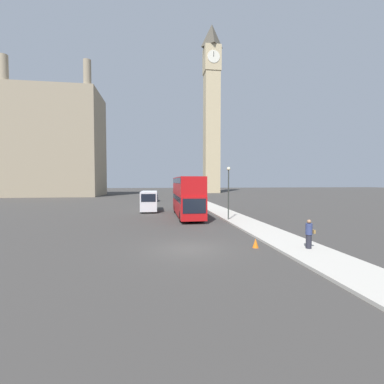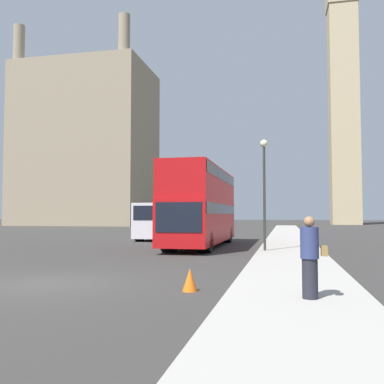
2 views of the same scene
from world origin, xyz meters
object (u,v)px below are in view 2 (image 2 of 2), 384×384
Objects in this scene: white_van at (158,220)px; street_lamp at (264,177)px; clock_tower at (343,68)px; red_double_decker_bus at (202,204)px; pedestrian at (310,257)px; parked_sedan at (208,225)px.

white_van is 12.94m from street_lamp.
clock_tower is 68.95m from red_double_decker_bus.
parked_sedan is at bearing 103.01° from pedestrian.
parked_sedan is (0.43, 18.29, -0.73)m from white_van.
clock_tower reaches higher than pedestrian.
pedestrian is at bearing -83.02° from street_lamp.
clock_tower reaches higher than red_double_decker_bus.
street_lamp reaches higher than white_van.
red_double_decker_bus is 16.24m from pedestrian.
clock_tower is 65.38m from white_van.
red_double_decker_bus is at bearing 108.62° from pedestrian.
white_van is at bearing -110.41° from clock_tower.
parked_sedan is (-4.00, 24.33, -1.78)m from red_double_decker_bus.
white_van is 3.71× the size of pedestrian.
pedestrian is at bearing -65.82° from white_van.
parked_sedan is (-9.16, 39.65, -0.28)m from pedestrian.
clock_tower is at bearing 61.38° from parked_sedan.
clock_tower is at bearing 81.90° from pedestrian.
clock_tower reaches higher than white_van.
red_double_decker_bus is (-16.03, -61.05, -27.75)m from clock_tower.
red_double_decker_bus is 2.56× the size of parked_sedan.
red_double_decker_bus is 5.42m from street_lamp.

